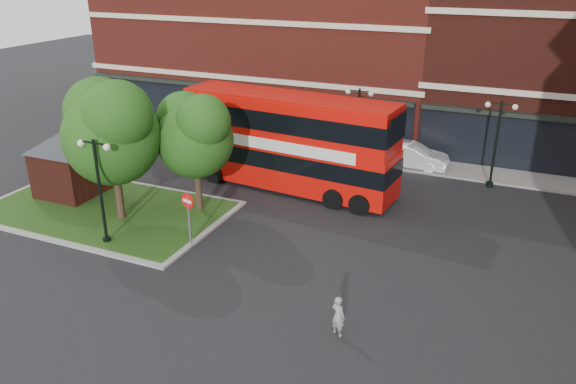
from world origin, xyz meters
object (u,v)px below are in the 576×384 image
at_px(woman, 338,316).
at_px(bus, 289,136).
at_px(car_silver, 323,145).
at_px(car_white, 411,155).

bearing_deg(woman, bus, -34.68).
distance_m(car_silver, car_white, 5.83).
distance_m(woman, car_white, 18.01).
relative_size(bus, woman, 8.20).
xyz_separation_m(bus, woman, (6.98, -11.76, -2.32)).
xyz_separation_m(car_silver, car_white, (5.83, 0.00, 0.04)).
bearing_deg(car_white, car_silver, 91.44).
height_order(bus, car_white, bus).
bearing_deg(bus, car_silver, 97.35).
xyz_separation_m(bus, car_silver, (-0.19, 6.20, -2.35)).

